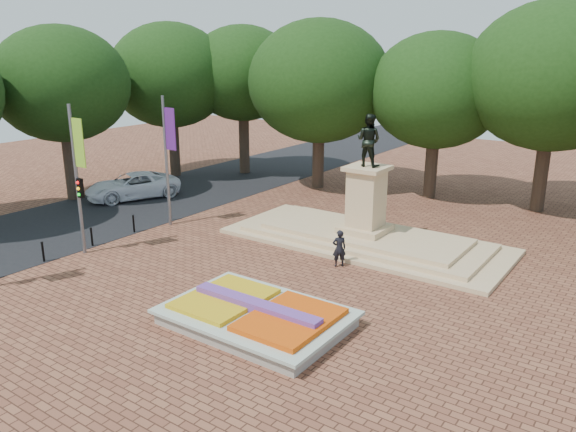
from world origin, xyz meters
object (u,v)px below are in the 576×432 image
Objects in this scene: pedestrian at (339,248)px; van at (133,186)px; flower_bed at (257,315)px; monument at (365,226)px.

van is at bearing -52.35° from pedestrian.
flower_bed is 1.07× the size of van.
monument reaches higher than pedestrian.
monument is at bearing -124.55° from pedestrian.
monument is 2.37× the size of van.
flower_bed is at bearing 50.52° from pedestrian.
van is at bearing -176.86° from monument.
flower_bed is 0.45× the size of monument.
monument is (-1.03, 10.00, 0.50)m from flower_bed.
pedestrian is at bearing 94.13° from flower_bed.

